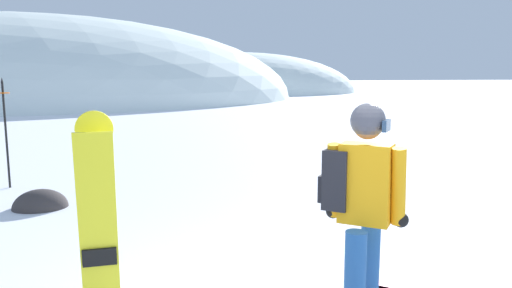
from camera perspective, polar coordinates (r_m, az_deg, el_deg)
ridge_peak_main at (r=43.58m, az=-24.52°, el=5.03°), size 41.87×37.68×13.20m
ridge_peak_far at (r=53.66m, az=-1.75°, el=6.24°), size 25.44×22.89×8.74m
snowboarder_main at (r=3.59m, az=12.42°, el=-7.92°), size 1.30×1.46×1.71m
spare_snowboard at (r=3.84m, az=-18.43°, el=-8.41°), size 0.28×0.25×1.65m
piste_marker_near at (r=9.03m, az=-27.82°, el=1.99°), size 0.20×0.20×1.87m
rock_dark at (r=7.64m, az=-24.40°, el=-6.95°), size 0.77×0.65×0.54m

